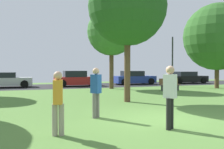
% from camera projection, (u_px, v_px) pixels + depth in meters
% --- Properties ---
extents(ground_plane, '(44.00, 44.00, 0.00)m').
position_uv_depth(ground_plane, '(162.00, 119.00, 8.08)').
color(ground_plane, '#547F38').
extents(road_strip, '(44.00, 6.40, 0.01)m').
position_uv_depth(road_strip, '(72.00, 86.00, 23.15)').
color(road_strip, '#28282B').
rests_on(road_strip, ground_plane).
extents(oak_tree_left, '(3.93, 3.93, 6.61)m').
position_uv_depth(oak_tree_left, '(111.00, 32.00, 19.97)').
color(oak_tree_left, brown).
rests_on(oak_tree_left, ground_plane).
extents(maple_tree_near, '(5.57, 5.57, 7.06)m').
position_uv_depth(maple_tree_near, '(217.00, 37.00, 20.54)').
color(maple_tree_near, brown).
rests_on(maple_tree_near, ground_plane).
extents(oak_tree_right, '(3.90, 3.90, 6.69)m').
position_uv_depth(oak_tree_right, '(127.00, 7.00, 12.21)').
color(oak_tree_right, brown).
rests_on(oak_tree_right, ground_plane).
extents(person_thrower, '(0.36, 0.39, 1.70)m').
position_uv_depth(person_thrower, '(96.00, 90.00, 8.34)').
color(person_thrower, slate).
rests_on(person_thrower, ground_plane).
extents(person_catcher, '(0.36, 0.39, 1.75)m').
position_uv_depth(person_catcher, '(170.00, 94.00, 6.77)').
color(person_catcher, black).
rests_on(person_catcher, ground_plane).
extents(person_bystander, '(0.30, 0.36, 1.61)m').
position_uv_depth(person_bystander, '(58.00, 100.00, 6.14)').
color(person_bystander, gray).
rests_on(person_bystander, ground_plane).
extents(parked_car_silver, '(4.34, 2.01, 1.31)m').
position_uv_depth(parked_car_silver, '(5.00, 80.00, 21.25)').
color(parked_car_silver, '#B7B7BC').
rests_on(parked_car_silver, ground_plane).
extents(parked_car_red, '(4.12, 1.93, 1.42)m').
position_uv_depth(parked_car_red, '(76.00, 79.00, 22.88)').
color(parked_car_red, '#B21E1E').
rests_on(parked_car_red, ground_plane).
extents(parked_car_blue, '(4.21, 2.10, 1.38)m').
position_uv_depth(parked_car_blue, '(134.00, 78.00, 25.54)').
color(parked_car_blue, '#233893').
rests_on(parked_car_blue, ground_plane).
extents(parked_car_black, '(4.47, 2.06, 1.29)m').
position_uv_depth(parked_car_black, '(186.00, 78.00, 27.17)').
color(parked_car_black, black).
rests_on(parked_car_black, ground_plane).
extents(park_bench, '(1.60, 0.45, 0.90)m').
position_uv_depth(park_bench, '(170.00, 84.00, 18.42)').
color(park_bench, brown).
rests_on(park_bench, ground_plane).
extents(street_lamp_post, '(0.14, 0.14, 4.50)m').
position_uv_depth(street_lamp_post, '(172.00, 62.00, 22.34)').
color(street_lamp_post, '#2D2D33').
rests_on(street_lamp_post, ground_plane).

